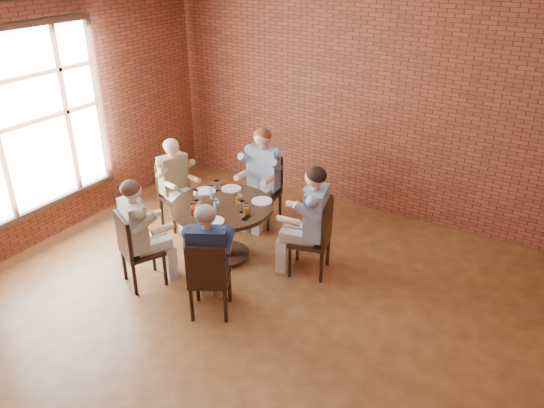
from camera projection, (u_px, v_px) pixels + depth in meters
The scene contains 27 objects.
floor at pixel (226, 333), 5.51m from camera, with size 7.00×7.00×0.00m, color #9C6130.
wall_back at pixel (369, 97), 7.42m from camera, with size 7.00×7.00×0.00m, color brown.
window at pixel (32, 121), 6.57m from camera, with size 0.10×2.16×2.36m.
dining_table at pixel (223, 220), 6.61m from camera, with size 1.26×1.26×0.75m.
chair_a at pixel (317, 235), 6.30m from camera, with size 0.55×0.55×0.97m.
diner_a at pixel (310, 221), 6.25m from camera, with size 0.56×0.69×1.39m, color #486DBD, non-canonical shape.
chair_b at pixel (265, 186), 7.54m from camera, with size 0.50×0.50×0.97m.
diner_b at pixel (261, 178), 7.38m from camera, with size 0.56×0.70×1.39m, color #868FAA, non-canonical shape.
chair_c at pixel (174, 192), 7.44m from camera, with size 0.51×0.51×0.91m.
diner_c at pixel (176, 184), 7.32m from camera, with size 0.50×0.61×1.28m, color brown, non-canonical shape.
chair_d at pixel (135, 247), 6.07m from camera, with size 0.57×0.57×0.94m.
diner_d at pixel (140, 234), 6.04m from camera, with size 0.53×0.65×1.33m, color #C9A99E, non-canonical shape.
chair_e at pixel (208, 277), 5.55m from camera, with size 0.57×0.57×0.93m.
diner_e at pixel (209, 260), 5.56m from camera, with size 0.52×0.64×1.32m, color #192848, non-canonical shape.
plate_a at pixel (262, 201), 6.58m from camera, with size 0.26×0.26×0.01m, color white.
plate_b at pixel (231, 189), 6.92m from camera, with size 0.26×0.26×0.01m, color white.
plate_c at pixel (205, 191), 6.85m from camera, with size 0.26×0.26×0.01m, color white.
plate_d at pixel (213, 221), 6.12m from camera, with size 0.26×0.26×0.01m, color white.
glass_a at pixel (242, 206), 6.32m from camera, with size 0.07×0.07×0.14m, color white.
glass_b at pixel (239, 198), 6.52m from camera, with size 0.07×0.07×0.14m, color white.
glass_c at pixel (217, 185), 6.85m from camera, with size 0.07×0.07×0.14m, color white.
glass_d at pixel (213, 193), 6.64m from camera, with size 0.07×0.07×0.14m, color white.
glass_e at pixel (196, 195), 6.59m from camera, with size 0.07×0.07×0.14m, color white.
glass_f at pixel (194, 209), 6.24m from camera, with size 0.07×0.07×0.14m, color white.
glass_g at pixel (216, 204), 6.38m from camera, with size 0.07×0.07×0.14m, color white.
glass_h at pixel (246, 209), 6.25m from camera, with size 0.07×0.07×0.14m, color white.
smartphone at pixel (246, 218), 6.19m from camera, with size 0.06×0.13×0.01m, color black.
Camera 1 is at (2.67, -3.44, 3.67)m, focal length 35.00 mm.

